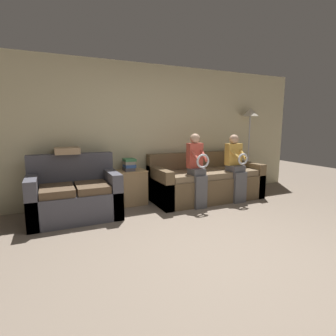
% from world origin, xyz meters
% --- Properties ---
extents(ground_plane, '(14.00, 14.00, 0.00)m').
position_xyz_m(ground_plane, '(0.00, 0.00, 0.00)').
color(ground_plane, gray).
extents(wall_back, '(7.12, 0.06, 2.55)m').
position_xyz_m(wall_back, '(0.00, 2.69, 1.27)').
color(wall_back, beige).
rests_on(wall_back, ground_plane).
extents(couch_main, '(2.13, 0.93, 0.88)m').
position_xyz_m(couch_main, '(1.07, 2.17, 0.33)').
color(couch_main, brown).
rests_on(couch_main, ground_plane).
extents(couch_side, '(1.31, 0.88, 0.97)m').
position_xyz_m(couch_side, '(-1.36, 2.12, 0.34)').
color(couch_side, '#4C4C56').
rests_on(couch_side, ground_plane).
extents(child_left_seated, '(0.27, 0.38, 1.28)m').
position_xyz_m(child_left_seated, '(0.65, 1.79, 0.71)').
color(child_left_seated, '#56565B').
rests_on(child_left_seated, ground_plane).
extents(child_right_seated, '(0.31, 0.38, 1.25)m').
position_xyz_m(child_right_seated, '(1.49, 1.79, 0.69)').
color(child_right_seated, '#56565B').
rests_on(child_right_seated, ground_plane).
extents(side_shelf, '(0.58, 0.43, 0.62)m').
position_xyz_m(side_shelf, '(-0.38, 2.43, 0.32)').
color(side_shelf, tan).
rests_on(side_shelf, ground_plane).
extents(book_stack, '(0.20, 0.29, 0.21)m').
position_xyz_m(book_stack, '(-0.39, 2.43, 0.73)').
color(book_stack, '#4C4C56').
rests_on(book_stack, side_shelf).
extents(floor_lamp, '(0.36, 0.36, 1.79)m').
position_xyz_m(floor_lamp, '(2.37, 2.47, 1.54)').
color(floor_lamp, '#2D2B28').
rests_on(floor_lamp, ground_plane).
extents(throw_pillow, '(0.38, 0.38, 0.10)m').
position_xyz_m(throw_pillow, '(-1.41, 2.41, 1.02)').
color(throw_pillow, tan).
rests_on(throw_pillow, couch_side).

